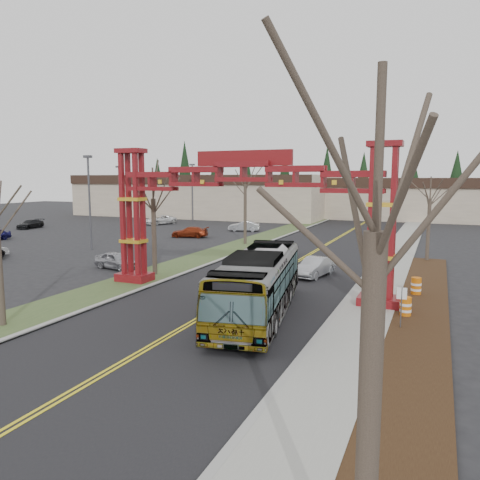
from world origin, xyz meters
The scene contains 30 objects.
road centered at (0.00, 25.00, 0.01)m, with size 12.00×110.00×0.02m, color black.
lane_line_left centered at (-0.12, 25.00, 0.03)m, with size 0.12×100.00×0.01m, color yellow.
lane_line_right centered at (0.12, 25.00, 0.03)m, with size 0.12×100.00×0.01m, color yellow.
curb_right centered at (6.15, 25.00, 0.07)m, with size 0.30×110.00×0.15m, color #989893.
sidewalk_right centered at (7.60, 25.00, 0.08)m, with size 2.60×110.00×0.14m, color gray.
landscape_strip centered at (10.20, 10.00, 0.06)m, with size 2.60×50.00×0.12m, color black.
grass_median centered at (-8.00, 25.00, 0.04)m, with size 4.00×110.00×0.08m, color #344A25.
curb_left centered at (-6.15, 25.00, 0.07)m, with size 0.30×110.00×0.15m, color #989893.
gateway_arch centered at (0.00, 18.00, 5.98)m, with size 18.20×1.60×8.90m.
retail_building_west centered at (-30.00, 71.96, 3.76)m, with size 46.00×22.30×7.50m.
retail_building_east centered at (10.00, 79.95, 3.51)m, with size 38.00×20.30×7.00m.
conifer_treeline centered at (0.25, 92.00, 6.49)m, with size 116.10×5.60×13.00m.
transit_bus centered at (2.52, 14.00, 1.67)m, with size 2.80×11.96×3.33m, color #919598.
silver_sedan centered at (2.81, 24.46, 0.69)m, with size 1.45×4.17×1.37m, color #A5A8AD.
parked_car_near_a centered at (-11.95, 21.19, 0.67)m, with size 1.57×3.91×1.33m, color #94959B.
parked_car_mid_a centered at (-16.30, 40.41, 0.63)m, with size 1.77×4.35×1.26m, color maroon.
parked_car_far_a centered at (-12.84, 48.82, 0.67)m, with size 1.43×4.09×1.35m, color silver.
parked_car_far_b centered at (-28.07, 52.39, 0.70)m, with size 2.31×5.01×1.39m, color white.
parked_car_far_c centered at (-41.59, 40.31, 0.62)m, with size 1.72×4.24×1.23m, color black.
bare_tree_median_mid centered at (-8.00, 20.45, 5.48)m, with size 3.34×3.34×7.72m.
bare_tree_median_far centered at (-8.00, 37.54, 6.26)m, with size 3.28×3.28×8.46m.
bare_tree_right_near centered at (10.00, -1.15, 6.21)m, with size 3.40×3.40×8.50m.
bare_tree_right_far centered at (10.00, 34.25, 5.13)m, with size 2.95×2.95×7.11m.
light_pole_near centered at (-20.54, 28.30, 5.29)m, with size 0.79×0.40×9.14m.
light_pole_mid centered at (-28.28, 43.00, 4.95)m, with size 0.74×0.37×8.56m.
light_pole_far centered at (-24.76, 56.52, 5.29)m, with size 0.79×0.40×9.14m.
street_sign centered at (9.39, 14.46, 1.43)m, with size 0.45×0.08×1.99m.
barrel_south centered at (9.46, 16.55, 0.53)m, with size 0.57×0.57×1.06m.
barrel_mid centered at (9.10, 18.39, 0.46)m, with size 0.50×0.50×0.93m.
barrel_north centered at (9.73, 21.40, 0.56)m, with size 0.60×0.60×1.12m.
Camera 1 is at (10.79, -7.74, 6.99)m, focal length 35.00 mm.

